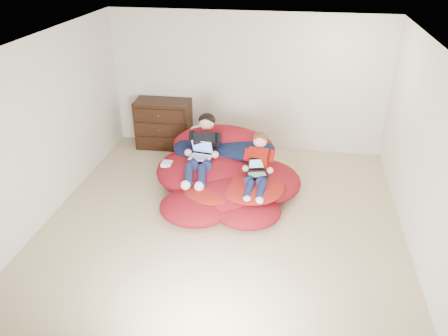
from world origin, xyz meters
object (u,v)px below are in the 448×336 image
at_px(older_boy, 203,146).
at_px(laptop_white, 201,153).
at_px(younger_boy, 258,163).
at_px(beanbag_pile, 225,173).
at_px(laptop_black, 258,169).
at_px(dresser, 164,124).

bearing_deg(older_boy, laptop_white, -90.00).
relative_size(older_boy, younger_boy, 1.31).
xyz_separation_m(beanbag_pile, younger_boy, (0.55, -0.29, 0.37)).
bearing_deg(younger_boy, laptop_black, -90.00).
xyz_separation_m(younger_boy, laptop_black, (0.00, -0.05, -0.08)).
distance_m(dresser, laptop_black, 2.59).
relative_size(dresser, laptop_white, 2.93).
bearing_deg(laptop_black, dresser, 138.91).
bearing_deg(dresser, older_boy, -51.77).
relative_size(dresser, older_boy, 0.79).
height_order(dresser, older_boy, older_boy).
distance_m(younger_boy, laptop_white, 0.93).
bearing_deg(beanbag_pile, laptop_white, -166.62).
relative_size(beanbag_pile, laptop_black, 6.75).
xyz_separation_m(older_boy, younger_boy, (0.91, -0.33, -0.05)).
bearing_deg(laptop_white, younger_boy, -12.79).
xyz_separation_m(dresser, beanbag_pile, (1.40, -1.36, -0.19)).
relative_size(dresser, beanbag_pile, 0.44).
height_order(beanbag_pile, older_boy, older_boy).
distance_m(older_boy, laptop_black, 0.99).
xyz_separation_m(older_boy, laptop_white, (0.00, -0.12, -0.05)).
relative_size(younger_boy, laptop_black, 2.87).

